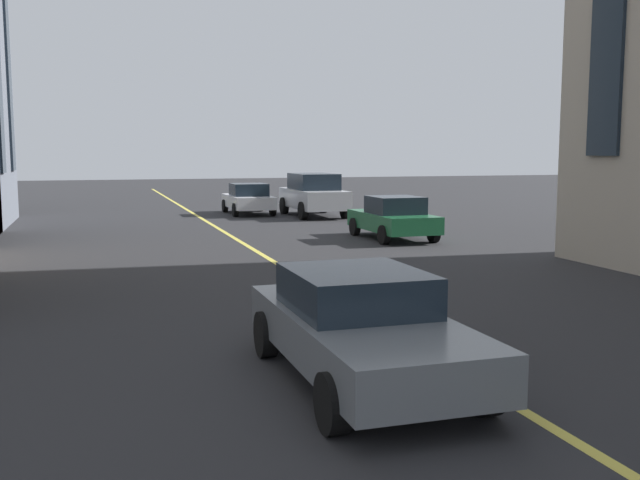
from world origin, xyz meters
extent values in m
cube|color=#D8C64C|center=(20.00, 0.00, 0.00)|extent=(80.00, 0.16, 0.01)
cube|color=slate|center=(11.58, 1.34, 0.59)|extent=(4.40, 1.80, 0.55)
cube|color=#19232D|center=(11.80, 1.34, 1.12)|extent=(1.85, 1.58, 0.50)
cylinder|color=black|center=(10.13, 0.48, 0.32)|extent=(0.64, 0.22, 0.64)
cylinder|color=black|center=(10.13, 2.21, 0.32)|extent=(0.64, 0.22, 0.64)
cylinder|color=black|center=(13.03, 0.48, 0.32)|extent=(0.64, 0.22, 0.64)
cylinder|color=black|center=(13.03, 2.21, 0.32)|extent=(0.64, 0.22, 0.64)
cube|color=silver|center=(35.95, -2.37, 0.57)|extent=(3.90, 1.75, 0.55)
cube|color=#19232D|center=(35.75, -2.37, 1.12)|extent=(1.64, 1.54, 0.55)
cylinder|color=black|center=(37.23, -1.53, 0.30)|extent=(0.60, 0.21, 0.60)
cylinder|color=black|center=(37.23, -3.21, 0.30)|extent=(0.60, 0.21, 0.60)
cylinder|color=black|center=(34.66, -1.53, 0.30)|extent=(0.60, 0.21, 0.60)
cylinder|color=black|center=(34.66, -3.21, 0.30)|extent=(0.60, 0.21, 0.60)
cube|color=#B7BABF|center=(33.97, -4.90, 0.78)|extent=(4.70, 1.95, 0.80)
cube|color=#19232D|center=(33.97, -4.90, 1.53)|extent=(2.58, 1.72, 0.70)
cylinder|color=black|center=(35.52, -3.96, 0.38)|extent=(0.76, 0.27, 0.76)
cylinder|color=black|center=(35.52, -5.84, 0.38)|extent=(0.76, 0.27, 0.76)
cylinder|color=black|center=(32.42, -3.96, 0.38)|extent=(0.76, 0.27, 0.76)
cylinder|color=black|center=(32.42, -5.84, 0.38)|extent=(0.76, 0.27, 0.76)
cube|color=#1E6038|center=(25.15, -4.90, 0.57)|extent=(3.90, 1.75, 0.55)
cube|color=#19232D|center=(24.96, -4.90, 1.12)|extent=(1.64, 1.54, 0.55)
cylinder|color=black|center=(26.44, -4.06, 0.30)|extent=(0.60, 0.21, 0.60)
cylinder|color=black|center=(26.44, -5.74, 0.30)|extent=(0.60, 0.21, 0.60)
cylinder|color=black|center=(23.86, -4.06, 0.30)|extent=(0.60, 0.21, 0.60)
cylinder|color=black|center=(23.86, -5.74, 0.30)|extent=(0.60, 0.21, 0.60)
cube|color=#19232D|center=(35.59, 7.45, 7.69)|extent=(1.10, 0.10, 11.24)
camera|label=1|loc=(3.47, 4.44, 2.83)|focal=40.63mm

